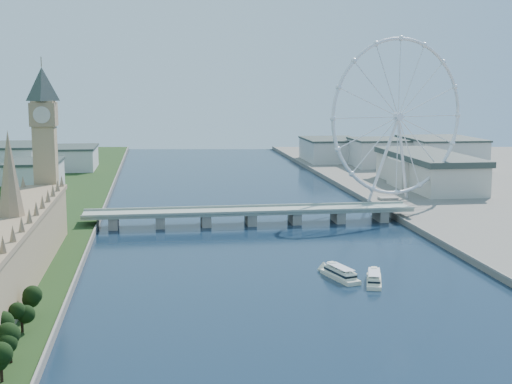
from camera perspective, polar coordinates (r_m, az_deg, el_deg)
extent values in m
cube|color=tan|center=(349.31, -18.81, -4.47)|extent=(24.00, 200.00, 28.00)
cone|color=#937A59|center=(343.10, -19.11, 1.40)|extent=(12.00, 12.00, 40.00)
cube|color=tan|center=(449.96, -16.45, 1.91)|extent=(13.00, 13.00, 80.00)
cube|color=#937A59|center=(447.41, -16.63, 5.98)|extent=(15.00, 15.00, 14.00)
pyramid|color=#2D3833|center=(447.04, -16.79, 9.56)|extent=(20.02, 20.02, 20.00)
cube|color=gray|center=(475.97, -0.44, -1.56)|extent=(220.00, 22.00, 2.00)
cube|color=gray|center=(473.71, -11.31, -2.37)|extent=(6.00, 20.00, 7.50)
cube|color=gray|center=(472.86, -7.67, -2.30)|extent=(6.00, 20.00, 7.50)
cube|color=gray|center=(473.91, -4.04, -2.22)|extent=(6.00, 20.00, 7.50)
cube|color=gray|center=(476.85, -0.44, -2.12)|extent=(6.00, 20.00, 7.50)
cube|color=gray|center=(481.65, 3.10, -2.03)|extent=(6.00, 20.00, 7.50)
cube|color=gray|center=(488.24, 6.56, -1.92)|extent=(6.00, 20.00, 7.50)
cube|color=gray|center=(496.56, 9.91, -1.82)|extent=(6.00, 20.00, 7.50)
torus|color=silver|center=(550.52, 11.32, 5.92)|extent=(113.60, 39.12, 118.60)
cylinder|color=silver|center=(550.52, 11.32, 5.92)|extent=(7.25, 6.61, 6.00)
cube|color=gray|center=(565.68, 10.50, -0.50)|extent=(14.00, 10.00, 2.00)
cube|color=beige|center=(607.23, -17.27, 1.02)|extent=(40.00, 60.00, 26.00)
cube|color=beige|center=(701.97, -19.35, 2.18)|extent=(60.00, 80.00, 32.00)
cube|color=beige|center=(773.34, -14.55, 2.60)|extent=(50.00, 70.00, 22.00)
cube|color=beige|center=(786.11, 9.94, 3.07)|extent=(60.00, 60.00, 28.00)
cube|color=beige|center=(788.07, 14.55, 3.00)|extent=(70.00, 90.00, 30.00)
cube|color=beige|center=(832.73, 6.05, 3.33)|extent=(60.00, 80.00, 24.00)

